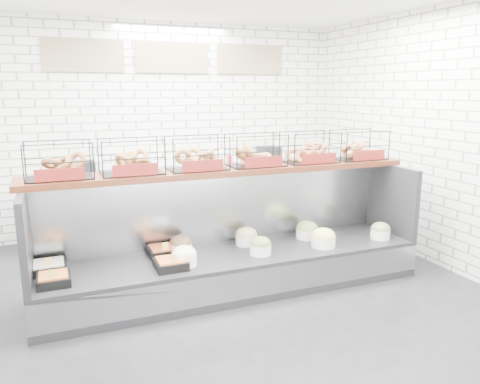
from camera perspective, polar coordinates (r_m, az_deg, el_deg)
name	(u,v)px	position (r m, az deg, el deg)	size (l,w,h in m)	color
ground	(246,299)	(4.82, 0.75, -12.93)	(5.50, 5.50, 0.00)	black
room_shell	(224,90)	(4.92, -1.95, 12.36)	(5.02, 5.51, 3.01)	white
display_case	(234,257)	(4.98, -0.80, -7.97)	(4.00, 0.90, 1.20)	black
bagel_shelf	(227,156)	(4.88, -1.56, 4.41)	(4.10, 0.50, 0.40)	#3D180D
prep_counter	(181,201)	(6.85, -7.16, -1.15)	(4.00, 0.60, 1.20)	#93969B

